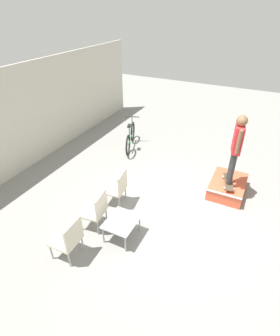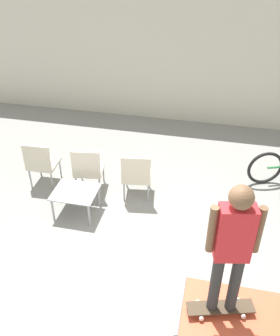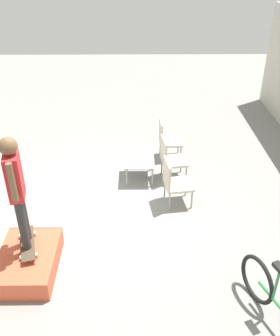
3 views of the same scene
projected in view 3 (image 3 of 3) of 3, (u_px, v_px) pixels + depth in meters
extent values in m
plane|color=gray|center=(99.00, 211.00, 7.21)|extent=(24.00, 24.00, 0.00)
cube|color=#DB5638|center=(28.00, 262.00, 5.82)|extent=(1.25, 0.88, 0.33)
cylinder|color=#B7B7BC|center=(36.00, 227.00, 6.28)|extent=(0.05, 0.88, 0.05)
cube|color=#473828|center=(28.00, 243.00, 5.82)|extent=(0.85, 0.42, 0.02)
cylinder|color=white|center=(37.00, 254.00, 5.65)|extent=(0.06, 0.04, 0.05)
cylinder|color=white|center=(21.00, 257.00, 5.60)|extent=(0.06, 0.04, 0.05)
cylinder|color=white|center=(35.00, 233.00, 6.07)|extent=(0.06, 0.04, 0.05)
cylinder|color=white|center=(20.00, 236.00, 6.02)|extent=(0.06, 0.04, 0.05)
cylinder|color=#2D2D2D|center=(23.00, 216.00, 5.68)|extent=(0.13, 0.13, 0.87)
cylinder|color=#2D2D2D|center=(23.00, 225.00, 5.50)|extent=(0.13, 0.13, 0.87)
cube|color=red|center=(14.00, 176.00, 5.19)|extent=(0.41, 0.27, 0.69)
cylinder|color=brown|center=(15.00, 165.00, 5.36)|extent=(0.09, 0.09, 0.59)
cylinder|color=brown|center=(12.00, 183.00, 4.96)|extent=(0.09, 0.09, 0.59)
sphere|color=brown|center=(8.00, 146.00, 4.95)|extent=(0.25, 0.25, 0.25)
cube|color=#9E9EA3|center=(139.00, 160.00, 8.00)|extent=(0.75, 0.64, 0.02)
cylinder|color=#9E9EA3|center=(127.00, 162.00, 8.40)|extent=(0.04, 0.04, 0.44)
cylinder|color=#9E9EA3|center=(127.00, 177.00, 7.84)|extent=(0.04, 0.04, 0.44)
cylinder|color=#9E9EA3|center=(151.00, 162.00, 8.40)|extent=(0.04, 0.04, 0.44)
cylinder|color=#9E9EA3|center=(152.00, 177.00, 7.84)|extent=(0.04, 0.04, 0.44)
cylinder|color=#99999E|center=(181.00, 154.00, 8.75)|extent=(0.03, 0.03, 0.39)
cylinder|color=#99999E|center=(178.00, 146.00, 9.13)|extent=(0.03, 0.03, 0.39)
cylinder|color=#99999E|center=(162.00, 155.00, 8.74)|extent=(0.03, 0.03, 0.39)
cylinder|color=#99999E|center=(160.00, 146.00, 9.11)|extent=(0.03, 0.03, 0.39)
cube|color=beige|center=(171.00, 142.00, 8.82)|extent=(0.54, 0.54, 0.05)
cube|color=beige|center=(161.00, 131.00, 8.67)|extent=(0.52, 0.06, 0.51)
cylinder|color=#99999E|center=(186.00, 174.00, 7.98)|extent=(0.03, 0.03, 0.39)
cylinder|color=#99999E|center=(181.00, 164.00, 8.35)|extent=(0.03, 0.03, 0.39)
cylinder|color=#99999E|center=(166.00, 176.00, 7.92)|extent=(0.03, 0.03, 0.39)
cylinder|color=#99999E|center=(162.00, 166.00, 8.30)|extent=(0.03, 0.03, 0.39)
cube|color=beige|center=(174.00, 161.00, 8.03)|extent=(0.59, 0.59, 0.05)
cube|color=beige|center=(164.00, 150.00, 7.85)|extent=(0.52, 0.11, 0.51)
cylinder|color=#99999E|center=(192.00, 200.00, 7.19)|extent=(0.03, 0.03, 0.39)
cylinder|color=#99999E|center=(186.00, 187.00, 7.56)|extent=(0.03, 0.03, 0.39)
cylinder|color=#99999E|center=(169.00, 202.00, 7.13)|extent=(0.03, 0.03, 0.39)
cylinder|color=#99999E|center=(165.00, 189.00, 7.51)|extent=(0.03, 0.03, 0.39)
cube|color=beige|center=(179.00, 185.00, 7.23)|extent=(0.59, 0.59, 0.05)
cube|color=beige|center=(167.00, 173.00, 7.06)|extent=(0.52, 0.11, 0.51)
torus|color=black|center=(257.00, 279.00, 5.27)|extent=(0.69, 0.30, 0.71)
cylinder|color=#338447|center=(276.00, 285.00, 4.86)|extent=(0.04, 0.04, 0.52)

